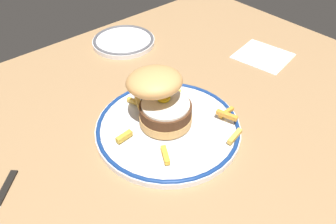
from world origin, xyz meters
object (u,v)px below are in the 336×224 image
object	(u,v)px
side_plate	(124,41)
napkin	(263,56)
dinner_plate	(168,127)
burger	(159,96)

from	to	relation	value
side_plate	napkin	distance (cm)	36.53
dinner_plate	burger	xyz separation A→B (cm)	(-0.14, 2.28, 6.13)
dinner_plate	burger	size ratio (longest dim) A/B	2.04
burger	side_plate	size ratio (longest dim) A/B	0.82
burger	napkin	xyz separation A→B (cm)	(35.94, 2.10, -6.76)
dinner_plate	napkin	xyz separation A→B (cm)	(35.80, 4.38, -0.64)
burger	side_plate	distance (cm)	33.85
dinner_plate	side_plate	xyz separation A→B (cm)	(12.96, 32.88, -0.00)
dinner_plate	napkin	size ratio (longest dim) A/B	2.20
dinner_plate	burger	bearing A→B (deg)	93.58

